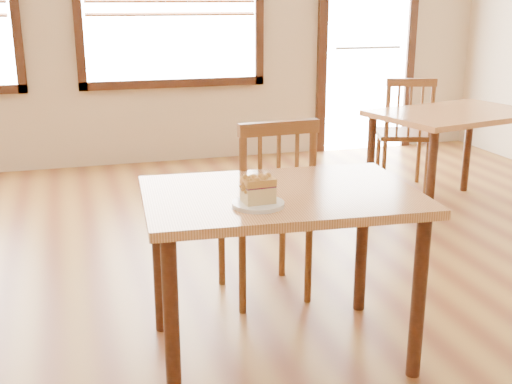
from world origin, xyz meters
TOP-DOWN VIEW (x-y plane):
  - entry_door at (2.30, 3.98)m, footprint 1.08×0.06m
  - cafe_table_main at (0.13, 0.31)m, footprint 1.19×0.84m
  - cafe_chair_main at (0.25, 0.86)m, footprint 0.47×0.47m
  - cafe_table_second at (1.99, 1.87)m, footprint 1.29×1.00m
  - cafe_chair_second at (1.94, 2.47)m, footprint 0.54×0.54m
  - plate at (-0.01, 0.15)m, footprint 0.20×0.20m
  - cake_slice at (-0.01, 0.15)m, footprint 0.13×0.10m

SIDE VIEW (x-z plane):
  - cafe_chair_second at x=1.94m, z-range 0.00..0.95m
  - cafe_chair_main at x=0.25m, z-range 0.01..0.99m
  - cafe_table_main at x=0.13m, z-range 0.27..1.02m
  - cafe_table_second at x=1.99m, z-range 0.27..1.02m
  - plate at x=-0.01m, z-range 0.75..0.77m
  - cake_slice at x=-0.01m, z-range 0.76..0.88m
  - entry_door at x=2.30m, z-range 0.05..2.34m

